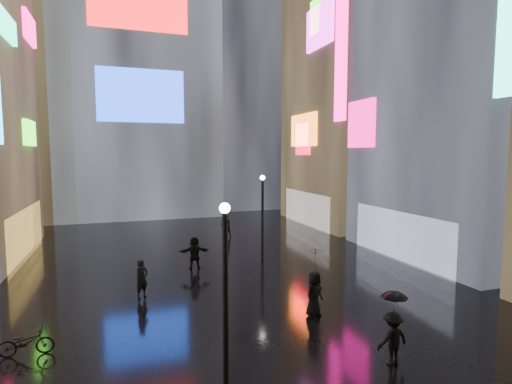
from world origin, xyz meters
name	(u,v)px	position (x,y,z in m)	size (l,w,h in m)	color
ground	(213,263)	(0.00, 20.00, 0.00)	(140.00, 140.00, 0.00)	black
building_right_mid	(472,17)	(15.98, 17.01, 14.99)	(10.28, 13.70, 30.00)	black
building_right_far	(356,73)	(15.98, 30.00, 13.98)	(10.28, 12.00, 28.00)	black
tower_main	(135,21)	(-3.00, 43.97, 21.01)	(16.00, 14.20, 42.00)	black
tower_flank_right	(236,69)	(9.00, 46.00, 17.00)	(12.00, 12.00, 34.00)	black
tower_flank_left	(21,87)	(-14.00, 42.00, 13.00)	(10.00, 10.00, 26.00)	black
lamp_near	(225,283)	(-2.46, 7.45, 2.94)	(0.30, 0.30, 5.20)	black
lamp_far	(263,212)	(3.16, 20.00, 2.94)	(0.30, 0.30, 5.20)	black
pedestrian_2	(393,338)	(2.70, 6.82, 0.83)	(1.08, 0.62, 1.67)	black
pedestrian_4	(314,294)	(2.12, 10.97, 0.91)	(0.89, 0.58, 1.82)	black
pedestrian_5	(195,253)	(-1.26, 19.10, 0.92)	(1.71, 0.55, 1.85)	black
pedestrian_6	(142,279)	(-4.34, 15.26, 0.89)	(0.65, 0.42, 1.78)	black
pedestrian_7	(226,225)	(2.66, 27.10, 0.89)	(0.86, 0.67, 1.77)	black
umbrella_1	(394,301)	(2.70, 6.82, 2.02)	(0.80, 0.80, 0.70)	black
umbrella_2	(315,260)	(2.12, 10.97, 2.30)	(1.05, 1.07, 0.96)	black
bicycle	(26,342)	(-8.17, 11.12, 0.44)	(0.58, 1.68, 0.88)	black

